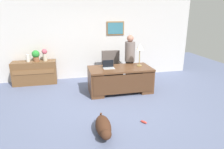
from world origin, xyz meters
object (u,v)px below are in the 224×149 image
credenza (35,73)px  desk_lamp (140,48)px  potted_plant (36,55)px  dog_toy_bone (144,122)px  vase_empty (28,58)px  laptop (108,66)px  armchair (112,68)px  desk (120,79)px  person_standing (130,60)px  vase_with_flowers (45,54)px  dog_lying (103,127)px

credenza → desk_lamp: 3.50m
potted_plant → dog_toy_bone: 4.15m
dog_toy_bone → vase_empty: bearing=130.6°
credenza → laptop: 2.58m
armchair → desk_lamp: 1.35m
desk → person_standing: (0.48, 0.61, 0.42)m
desk → vase_with_flowers: vase_with_flowers is taller
desk_lamp → dog_toy_bone: size_ratio=4.32×
desk → laptop: laptop is taller
person_standing → desk_lamp: 0.68m
armchair → potted_plant: 2.50m
desk → desk_lamp: desk_lamp is taller
vase_with_flowers → dog_toy_bone: (2.21, -3.19, -0.95)m
desk_lamp → dog_lying: bearing=-124.9°
desk → desk_lamp: 1.07m
credenza → vase_with_flowers: size_ratio=3.50×
dog_lying → dog_toy_bone: dog_lying is taller
person_standing → desk_lamp: size_ratio=2.42×
credenza → laptop: size_ratio=4.29×
dog_lying → vase_empty: vase_empty is taller
vase_empty → person_standing: bearing=-12.9°
desk → dog_toy_bone: (0.03, -1.85, -0.38)m
credenza → dog_lying: 3.78m
laptop → desk_lamp: 1.07m
credenza → vase_with_flowers: 0.70m
potted_plant → desk_lamp: bearing=-21.8°
credenza → dog_toy_bone: credenza is taller
credenza → vase_with_flowers: bearing=0.2°
credenza → potted_plant: size_ratio=3.82×
dog_lying → laptop: laptop is taller
person_standing → dog_toy_bone: size_ratio=10.45×
credenza → vase_empty: 0.52m
desk → armchair: armchair is taller
desk_lamp → credenza: bearing=158.8°
desk_lamp → laptop: bearing=-177.2°
desk → dog_toy_bone: 1.89m
dog_toy_bone → potted_plant: bearing=127.9°
desk → credenza: (-2.55, 1.34, -0.02)m
person_standing → vase_with_flowers: 2.76m
dog_lying → vase_with_flowers: bearing=110.8°
credenza → dog_toy_bone: size_ratio=8.96×
credenza → dog_toy_bone: (2.57, -3.19, -0.35)m
dog_toy_bone → person_standing: bearing=79.6°
person_standing → laptop: 0.98m
desk → credenza: 2.88m
vase_empty → dog_toy_bone: size_ratio=1.56×
desk → credenza: credenza is taller
laptop → potted_plant: size_ratio=0.89×
desk → vase_with_flowers: 2.62m
vase_with_flowers → vase_empty: bearing=180.0°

